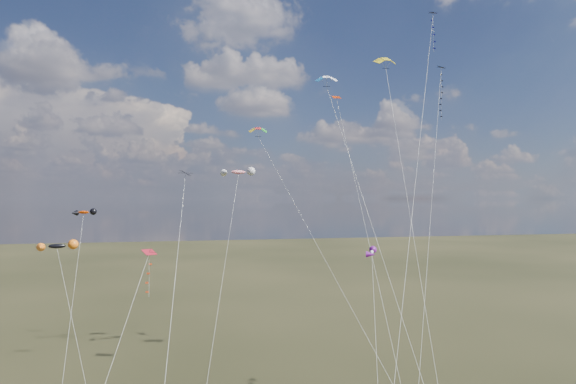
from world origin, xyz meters
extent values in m
cube|color=black|center=(20.47, 26.42, 33.81)|extent=(1.11, 1.11, 0.32)
cylinder|color=silver|center=(13.96, 17.16, 16.91)|extent=(13.05, 18.54, 33.83)
cube|color=#111951|center=(16.63, 21.35, 38.13)|extent=(1.00, 0.98, 0.24)
cylinder|color=silver|center=(8.88, 10.58, 19.06)|extent=(15.54, 21.57, 38.14)
cube|color=black|center=(-9.30, 16.28, 20.55)|extent=(1.04, 1.10, 0.42)
cylinder|color=silver|center=(-10.52, 7.80, 10.28)|extent=(2.46, 16.99, 20.57)
cube|color=maroon|center=(-12.24, 16.24, 13.96)|extent=(1.34, 1.31, 0.42)
cylinder|color=silver|center=(-14.50, 11.82, 6.98)|extent=(4.55, 8.87, 13.97)
cube|color=#C22C00|center=(8.53, 29.40, 30.33)|extent=(0.98, 0.90, 0.44)
cylinder|color=silver|center=(8.70, 20.55, 15.16)|extent=(0.36, 17.70, 30.34)
cylinder|color=silver|center=(10.19, 13.79, 16.80)|extent=(4.30, 20.22, 33.62)
cylinder|color=silver|center=(6.23, 12.02, 15.24)|extent=(3.37, 17.34, 30.49)
cylinder|color=silver|center=(4.44, 22.16, 13.41)|extent=(9.31, 21.26, 26.84)
ellipsoid|color=black|center=(-21.83, 29.07, 13.51)|extent=(3.56, 1.80, 1.18)
cylinder|color=silver|center=(-19.83, 25.95, 6.75)|extent=(4.03, 6.26, 13.52)
ellipsoid|color=#E63E04|center=(-20.27, 35.74, 16.80)|extent=(2.98, 2.21, 0.86)
cylinder|color=silver|center=(-20.52, 31.00, 8.40)|extent=(0.52, 9.51, 16.82)
ellipsoid|color=silver|center=(7.35, 15.89, 13.54)|extent=(1.90, 2.71, 0.78)
cylinder|color=silver|center=(5.63, 10.95, 6.77)|extent=(3.46, 9.90, 13.55)
ellipsoid|color=red|center=(-2.61, 32.50, 21.54)|extent=(3.78, 2.04, 1.17)
cylinder|color=silver|center=(-5.15, 25.11, 10.77)|extent=(5.12, 14.81, 21.55)
camera|label=1|loc=(-10.79, -27.79, 18.39)|focal=32.00mm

